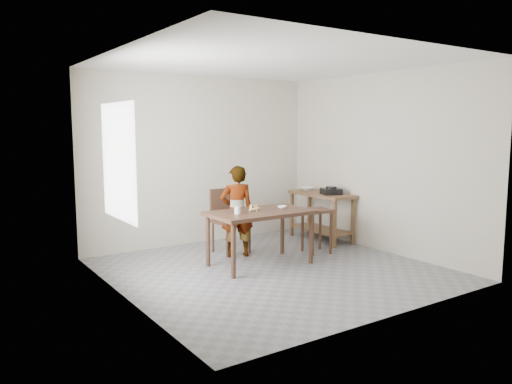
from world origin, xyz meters
TOP-DOWN VIEW (x-y plane):
  - floor at (0.00, 0.00)m, footprint 4.00×4.00m
  - ceiling at (0.00, 0.00)m, footprint 4.00×4.00m
  - wall_back at (0.00, 2.02)m, footprint 4.00×0.04m
  - wall_front at (0.00, -2.02)m, footprint 4.00×0.04m
  - wall_left at (-2.02, 0.00)m, footprint 0.04×4.00m
  - wall_right at (2.02, 0.00)m, footprint 0.04×4.00m
  - window_pane at (-1.97, 0.20)m, footprint 0.02×1.10m
  - dining_table at (0.00, 0.30)m, footprint 1.40×0.80m
  - prep_counter at (1.72, 1.00)m, footprint 0.50×1.20m
  - child at (-0.02, 0.87)m, footprint 0.56×0.46m
  - dining_chair at (0.02, 1.10)m, footprint 0.49×0.49m
  - stool at (1.09, 0.39)m, footprint 0.44×0.44m
  - glass_tumbler at (-0.37, 0.28)m, footprint 0.11×0.11m
  - small_bowl at (0.37, 0.30)m, footprint 0.16×0.16m
  - banana at (-0.06, 0.35)m, footprint 0.17×0.12m
  - serving_bowl at (1.71, 1.36)m, footprint 0.29×0.29m
  - gas_burner at (1.72, 0.77)m, footprint 0.38×0.38m

SIDE VIEW (x-z plane):
  - floor at x=0.00m, z-range -0.04..0.00m
  - stool at x=1.09m, z-range 0.00..0.67m
  - dining_table at x=0.00m, z-range 0.00..0.75m
  - prep_counter at x=1.72m, z-range 0.00..0.80m
  - dining_chair at x=0.02m, z-range 0.00..0.96m
  - child at x=-0.02m, z-range 0.00..1.33m
  - small_bowl at x=0.37m, z-range 0.75..0.79m
  - banana at x=-0.06m, z-range 0.75..0.81m
  - glass_tumbler at x=-0.37m, z-range 0.75..0.85m
  - serving_bowl at x=1.71m, z-range 0.80..0.86m
  - gas_burner at x=1.72m, z-range 0.80..0.90m
  - wall_back at x=0.00m, z-range 0.00..2.70m
  - wall_front at x=0.00m, z-range 0.00..2.70m
  - wall_left at x=-2.02m, z-range 0.00..2.70m
  - wall_right at x=2.02m, z-range 0.00..2.70m
  - window_pane at x=-1.97m, z-range 0.85..2.15m
  - ceiling at x=0.00m, z-range 2.70..2.74m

